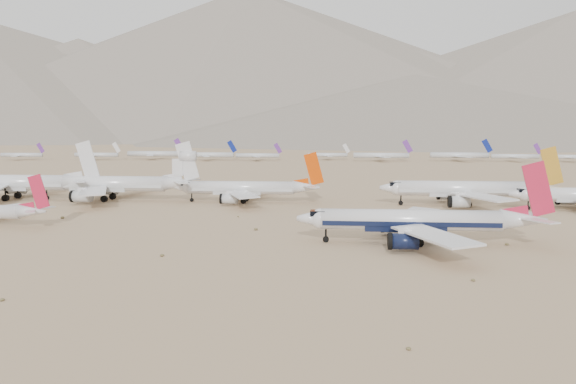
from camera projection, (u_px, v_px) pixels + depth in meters
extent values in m
plane|color=#927255|center=(389.00, 245.00, 117.48)|extent=(7000.00, 7000.00, 0.00)
cylinder|color=silver|center=(410.00, 220.00, 117.90)|extent=(37.50, 4.43, 4.43)
cube|color=#0E1634|center=(410.00, 223.00, 117.96)|extent=(36.75, 4.50, 1.00)
sphere|color=silver|center=(321.00, 219.00, 119.56)|extent=(4.43, 4.43, 4.43)
cube|color=black|center=(318.00, 213.00, 119.48)|extent=(3.10, 2.88, 1.11)
cone|color=silver|center=(524.00, 220.00, 115.81)|extent=(9.38, 4.43, 4.43)
cube|color=silver|center=(434.00, 235.00, 104.70)|extent=(14.48, 22.82, 0.69)
cube|color=silver|center=(540.00, 221.00, 111.32)|extent=(5.95, 7.78, 0.27)
cylinder|color=#0E1634|center=(405.00, 241.00, 109.26)|extent=(5.21, 3.19, 3.19)
cube|color=silver|center=(415.00, 214.00, 130.75)|extent=(14.48, 22.82, 0.69)
cube|color=silver|center=(526.00, 214.00, 119.86)|extent=(5.95, 7.78, 0.27)
cylinder|color=#0E1634|center=(395.00, 225.00, 127.51)|extent=(5.21, 3.19, 3.19)
cube|color=#C01D3C|center=(538.00, 189.00, 114.87)|extent=(7.11, 0.35, 11.71)
cylinder|color=black|center=(326.00, 239.00, 119.95)|extent=(1.33, 0.55, 1.33)
cylinder|color=black|center=(419.00, 242.00, 115.15)|extent=(1.86, 1.11, 1.86)
cylinder|color=black|center=(415.00, 237.00, 121.29)|extent=(1.86, 1.11, 1.86)
cone|color=silver|center=(32.00, 211.00, 137.21)|extent=(7.02, 3.37, 3.37)
cube|color=silver|center=(30.00, 212.00, 133.84)|extent=(4.45, 5.82, 0.20)
cube|color=silver|center=(44.00, 208.00, 140.24)|extent=(4.45, 5.82, 0.20)
cube|color=#C01D3C|center=(39.00, 192.00, 136.50)|extent=(5.32, 0.27, 8.76)
sphere|color=silver|center=(525.00, 194.00, 167.86)|extent=(4.19, 4.19, 4.19)
cube|color=black|center=(523.00, 190.00, 167.78)|extent=(2.93, 2.72, 1.05)
cylinder|color=silver|center=(566.00, 200.00, 175.24)|extent=(4.80, 3.01, 3.01)
cylinder|color=black|center=(528.00, 208.00, 168.23)|extent=(1.26, 0.52, 1.26)
cylinder|color=silver|center=(461.00, 188.00, 176.89)|extent=(39.71, 4.83, 4.83)
cube|color=silver|center=(461.00, 190.00, 176.96)|extent=(38.92, 4.90, 1.09)
sphere|color=silver|center=(397.00, 188.00, 178.65)|extent=(4.83, 4.83, 4.83)
cube|color=black|center=(395.00, 184.00, 178.56)|extent=(3.38, 3.14, 1.21)
cone|color=silver|center=(541.00, 188.00, 174.68)|extent=(9.93, 4.83, 4.83)
cube|color=silver|center=(482.00, 196.00, 162.86)|extent=(15.34, 24.17, 0.75)
cube|color=silver|center=(554.00, 188.00, 169.90)|extent=(6.30, 8.24, 0.29)
cylinder|color=silver|center=(460.00, 202.00, 167.69)|extent=(5.52, 3.47, 3.47)
cube|color=silver|center=(461.00, 187.00, 190.57)|extent=(15.34, 24.17, 0.75)
cube|color=silver|center=(543.00, 185.00, 178.98)|extent=(6.30, 8.24, 0.29)
cylinder|color=silver|center=(447.00, 194.00, 187.15)|extent=(5.52, 3.47, 3.47)
cube|color=#C68B25|center=(552.00, 166.00, 173.68)|extent=(7.53, 0.39, 12.40)
cylinder|color=black|center=(401.00, 203.00, 179.07)|extent=(1.45, 0.60, 1.45)
cylinder|color=black|center=(468.00, 204.00, 173.90)|extent=(2.03, 1.21, 2.03)
cylinder|color=black|center=(463.00, 201.00, 180.59)|extent=(2.03, 1.21, 2.03)
cylinder|color=silver|center=(241.00, 188.00, 185.42)|extent=(35.24, 4.31, 4.31)
cube|color=silver|center=(241.00, 189.00, 185.47)|extent=(34.54, 4.37, 0.97)
sphere|color=silver|center=(188.00, 187.00, 186.97)|extent=(4.31, 4.31, 4.31)
cube|color=black|center=(186.00, 184.00, 186.90)|extent=(3.02, 2.80, 1.08)
cone|color=silver|center=(306.00, 187.00, 183.45)|extent=(8.81, 4.31, 4.31)
cube|color=silver|center=(242.00, 194.00, 172.95)|extent=(13.61, 21.45, 0.66)
cube|color=silver|center=(311.00, 187.00, 179.21)|extent=(5.59, 7.31, 0.26)
cylinder|color=silver|center=(230.00, 199.00, 177.24)|extent=(4.89, 3.10, 3.10)
cube|color=silver|center=(254.00, 186.00, 197.57)|extent=(13.61, 21.45, 0.66)
cube|color=silver|center=(312.00, 184.00, 187.27)|extent=(5.59, 7.31, 0.26)
cylinder|color=silver|center=(239.00, 193.00, 194.53)|extent=(4.89, 3.10, 3.10)
cube|color=#D84103|center=(314.00, 169.00, 182.56)|extent=(6.68, 0.34, 11.01)
cylinder|color=black|center=(192.00, 200.00, 187.35)|extent=(1.29, 0.54, 1.29)
cylinder|color=black|center=(244.00, 201.00, 182.75)|extent=(1.81, 1.08, 1.81)
cylinder|color=black|center=(247.00, 199.00, 188.72)|extent=(1.81, 1.08, 1.81)
cylinder|color=silver|center=(103.00, 183.00, 189.97)|extent=(42.73, 5.12, 5.12)
cube|color=silver|center=(103.00, 185.00, 190.04)|extent=(41.88, 5.19, 1.15)
sphere|color=silver|center=(43.00, 183.00, 191.86)|extent=(5.12, 5.12, 5.12)
cube|color=black|center=(40.00, 179.00, 191.77)|extent=(3.58, 3.33, 1.28)
cone|color=silver|center=(179.00, 183.00, 187.59)|extent=(10.68, 5.12, 5.12)
cube|color=silver|center=(93.00, 191.00, 174.90)|extent=(16.50, 26.01, 0.80)
cube|color=silver|center=(181.00, 182.00, 182.46)|extent=(6.78, 8.87, 0.31)
cylinder|color=silver|center=(83.00, 196.00, 180.10)|extent=(5.94, 3.68, 3.68)
cube|color=silver|center=(129.00, 182.00, 204.65)|extent=(16.50, 26.01, 0.80)
cube|color=silver|center=(189.00, 180.00, 192.21)|extent=(6.78, 8.87, 0.31)
cylinder|color=silver|center=(109.00, 189.00, 200.96)|extent=(5.94, 3.68, 3.68)
cube|color=silver|center=(187.00, 161.00, 186.51)|extent=(8.10, 0.41, 13.35)
cylinder|color=silver|center=(188.00, 156.00, 186.30)|extent=(5.34, 3.32, 3.32)
cylinder|color=black|center=(47.00, 198.00, 192.31)|extent=(1.54, 0.64, 1.54)
cylinder|color=black|center=(104.00, 199.00, 186.79)|extent=(2.15, 1.28, 2.15)
cylinder|color=black|center=(113.00, 196.00, 193.89)|extent=(2.15, 1.28, 2.15)
cylinder|color=silver|center=(6.00, 182.00, 192.46)|extent=(42.74, 5.25, 5.25)
cube|color=silver|center=(6.00, 184.00, 192.53)|extent=(41.89, 5.33, 1.18)
cone|color=silver|center=(80.00, 182.00, 190.08)|extent=(10.69, 5.25, 5.25)
cube|color=silver|center=(79.00, 181.00, 184.93)|extent=(6.78, 8.87, 0.32)
cube|color=silver|center=(39.00, 181.00, 207.21)|extent=(16.51, 26.01, 0.81)
cube|color=silver|center=(92.00, 179.00, 194.72)|extent=(6.78, 8.87, 0.32)
cylinder|color=silver|center=(17.00, 189.00, 203.53)|extent=(5.94, 3.78, 3.78)
cube|color=silver|center=(88.00, 160.00, 189.00)|extent=(8.10, 0.42, 13.35)
cylinder|color=black|center=(5.00, 198.00, 189.21)|extent=(2.21, 1.31, 2.21)
cylinder|color=black|center=(18.00, 195.00, 196.49)|extent=(2.21, 1.31, 2.21)
cylinder|color=silver|center=(22.00, 155.00, 446.96)|extent=(33.78, 3.34, 3.34)
cube|color=#632D8F|center=(41.00, 148.00, 444.93)|extent=(6.73, 0.33, 8.47)
cube|color=silver|center=(16.00, 156.00, 438.36)|extent=(8.90, 15.55, 0.33)
cube|color=silver|center=(28.00, 155.00, 455.67)|extent=(8.90, 15.55, 0.33)
cylinder|color=silver|center=(96.00, 155.00, 447.08)|extent=(35.32, 3.49, 3.49)
cube|color=silver|center=(116.00, 147.00, 444.96)|extent=(7.03, 0.35, 8.86)
cube|color=silver|center=(92.00, 156.00, 438.09)|extent=(9.30, 16.26, 0.35)
cube|color=silver|center=(101.00, 155.00, 456.19)|extent=(9.30, 16.26, 0.35)
cylinder|color=silver|center=(154.00, 154.00, 456.80)|extent=(44.18, 4.37, 4.37)
cube|color=#632D8F|center=(179.00, 145.00, 454.14)|extent=(8.80, 0.44, 11.08)
cube|color=silver|center=(150.00, 155.00, 445.55)|extent=(11.64, 20.34, 0.44)
cube|color=silver|center=(159.00, 154.00, 468.19)|extent=(11.64, 20.34, 0.44)
cylinder|color=silver|center=(209.00, 155.00, 441.72)|extent=(39.90, 3.94, 3.94)
cube|color=navy|center=(232.00, 146.00, 439.32)|extent=(7.95, 0.39, 10.01)
cube|color=silver|center=(206.00, 156.00, 431.56)|extent=(10.51, 18.37, 0.39)
cube|color=silver|center=(212.00, 155.00, 452.01)|extent=(10.51, 18.37, 0.39)
cylinder|color=silver|center=(258.00, 155.00, 437.26)|extent=(34.01, 3.36, 3.36)
cube|color=#632D8F|center=(278.00, 148.00, 435.22)|extent=(6.77, 0.34, 8.53)
cube|color=silver|center=(256.00, 157.00, 428.60)|extent=(8.96, 15.66, 0.34)
cube|color=silver|center=(259.00, 156.00, 446.03)|extent=(8.96, 15.66, 0.34)
cylinder|color=silver|center=(328.00, 155.00, 449.78)|extent=(31.67, 3.13, 3.13)
cube|color=silver|center=(346.00, 148.00, 447.88)|extent=(6.31, 0.31, 7.94)
cube|color=silver|center=(327.00, 156.00, 441.72)|extent=(8.34, 14.58, 0.31)
cube|color=silver|center=(328.00, 155.00, 457.95)|extent=(8.34, 14.58, 0.31)
cylinder|color=silver|center=(381.00, 155.00, 429.23)|extent=(42.12, 4.16, 4.16)
cube|color=#632D8F|center=(408.00, 146.00, 426.70)|extent=(8.39, 0.42, 10.56)
cube|color=silver|center=(382.00, 157.00, 418.50)|extent=(11.10, 19.39, 0.42)
cube|color=silver|center=(380.00, 156.00, 440.09)|extent=(11.10, 19.39, 0.42)
cylinder|color=silver|center=(459.00, 155.00, 430.79)|extent=(43.79, 4.33, 4.33)
cube|color=navy|center=(487.00, 146.00, 428.16)|extent=(8.72, 0.43, 10.98)
cube|color=silver|center=(462.00, 157.00, 419.64)|extent=(11.54, 20.16, 0.43)
cube|color=silver|center=(456.00, 155.00, 442.08)|extent=(11.54, 20.16, 0.43)
cylinder|color=silver|center=(515.00, 156.00, 423.28)|extent=(34.79, 3.44, 3.44)
cube|color=#632D8F|center=(538.00, 149.00, 421.19)|extent=(6.93, 0.34, 8.73)
cube|color=silver|center=(519.00, 158.00, 414.42)|extent=(9.17, 16.02, 0.34)
cube|color=silver|center=(511.00, 156.00, 432.25)|extent=(9.17, 16.02, 0.34)
cylinder|color=silver|center=(570.00, 157.00, 418.67)|extent=(31.15, 3.08, 3.08)
cube|color=silver|center=(575.00, 158.00, 410.74)|extent=(8.21, 14.34, 0.31)
cube|color=silver|center=(566.00, 157.00, 426.70)|extent=(8.21, 14.34, 0.31)
cone|color=slate|center=(80.00, 88.00, 1716.06)|extent=(1800.00, 1800.00, 300.00)
cone|color=slate|center=(248.00, 63.00, 1791.14)|extent=(2444.00, 2444.00, 470.00)
cone|color=slate|center=(415.00, 95.00, 1551.69)|extent=(1824.00, 1824.00, 240.00)
cone|color=slate|center=(32.00, 119.00, 1263.13)|extent=(855.00, 855.00, 95.00)
cone|color=slate|center=(415.00, 108.00, 1185.44)|extent=(1260.00, 1260.00, 140.00)
ellipsoid|color=brown|center=(62.00, 217.00, 151.91)|extent=(1.12, 1.12, 0.62)
ellipsoid|color=brown|center=(2.00, 300.00, 78.81)|extent=(0.70, 0.70, 0.39)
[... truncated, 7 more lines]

